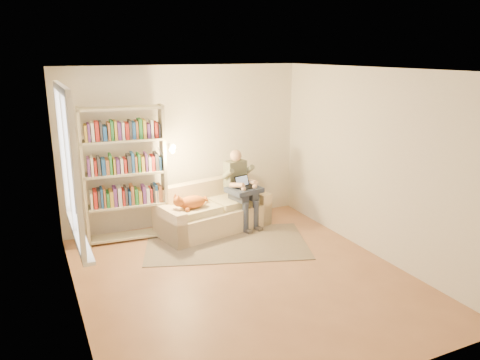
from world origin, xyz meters
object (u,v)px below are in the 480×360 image
sofa (212,213)px  cat (192,201)px  laptop (241,185)px  person (240,184)px  bookshelf (125,168)px

sofa → cat: sofa is taller
laptop → person: bearing=59.0°
sofa → laptop: 0.65m
sofa → person: (0.47, -0.05, 0.44)m
laptop → cat: bearing=171.1°
laptop → bookshelf: bookshelf is taller
person → laptop: bearing=-121.0°
sofa → laptop: bearing=-32.2°
sofa → bookshelf: size_ratio=0.94×
person → laptop: (-0.04, -0.11, 0.02)m
cat → bookshelf: size_ratio=0.32×
bookshelf → laptop: bearing=-5.5°
person → laptop: person is taller
sofa → cat: bearing=-165.3°
sofa → cat: (-0.40, -0.20, 0.31)m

